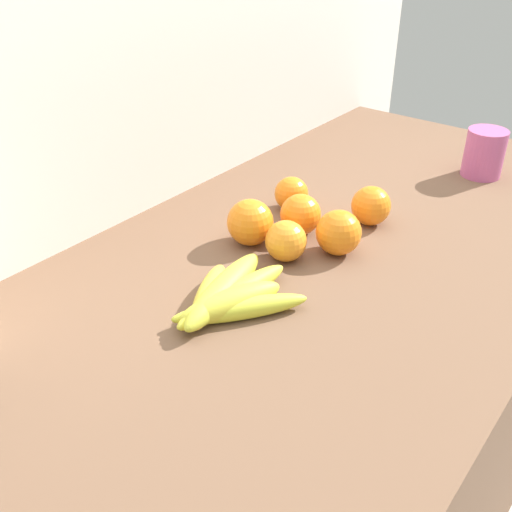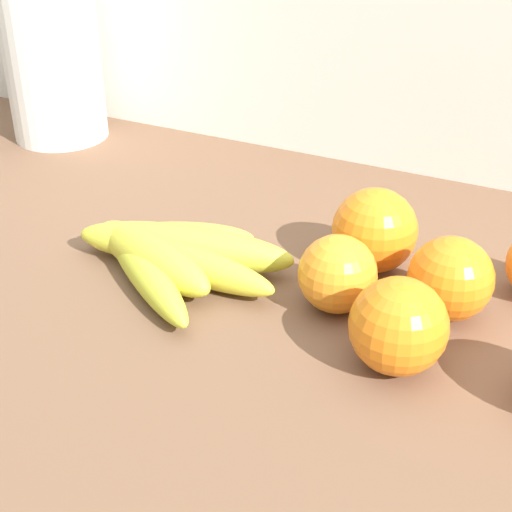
% 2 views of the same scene
% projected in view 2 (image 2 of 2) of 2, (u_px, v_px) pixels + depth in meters
% --- Properties ---
extents(wall_back, '(1.97, 0.06, 1.30)m').
position_uv_depth(wall_back, '(443.00, 331.00, 1.05)').
color(wall_back, silver).
rests_on(wall_back, ground).
extents(banana_bunch, '(0.22, 0.19, 0.04)m').
position_uv_depth(banana_bunch, '(168.00, 254.00, 0.72)').
color(banana_bunch, '#CBD138').
rests_on(banana_bunch, counter).
extents(orange_far_right, '(0.07, 0.07, 0.07)m').
position_uv_depth(orange_far_right, '(337.00, 274.00, 0.66)').
color(orange_far_right, orange).
rests_on(orange_far_right, counter).
extents(orange_front, '(0.08, 0.08, 0.08)m').
position_uv_depth(orange_front, '(398.00, 326.00, 0.58)').
color(orange_front, orange).
rests_on(orange_front, counter).
extents(orange_center, '(0.07, 0.07, 0.07)m').
position_uv_depth(orange_center, '(451.00, 279.00, 0.65)').
color(orange_center, orange).
rests_on(orange_center, counter).
extents(orange_back_left, '(0.08, 0.08, 0.08)m').
position_uv_depth(orange_back_left, '(375.00, 230.00, 0.72)').
color(orange_back_left, orange).
rests_on(orange_back_left, counter).
extents(paper_towel_roll, '(0.13, 0.13, 0.29)m').
position_uv_depth(paper_towel_roll, '(50.00, 40.00, 0.98)').
color(paper_towel_roll, white).
rests_on(paper_towel_roll, counter).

